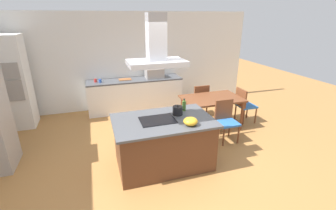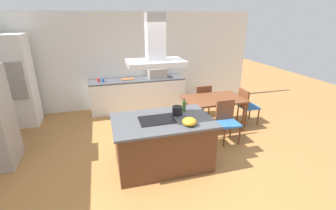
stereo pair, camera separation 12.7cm
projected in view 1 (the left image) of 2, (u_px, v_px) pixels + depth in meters
name	position (u px, v px, depth m)	size (l,w,h in m)	color
ground	(146.00, 129.00, 5.74)	(16.00, 16.00, 0.00)	#AD753D
wall_back	(131.00, 61.00, 6.82)	(7.20, 0.10, 2.70)	white
kitchen_island	(163.00, 142.00, 4.24)	(1.73, 1.11, 0.90)	#59331E
cooktop	(158.00, 120.00, 4.05)	(0.60, 0.44, 0.01)	black
tea_kettle	(178.00, 111.00, 4.26)	(0.23, 0.18, 0.19)	black
olive_oil_bottle	(184.00, 106.00, 4.44)	(0.07, 0.07, 0.24)	#47722D
mixing_bowl	(191.00, 121.00, 3.86)	(0.24, 0.24, 0.13)	gold
back_counter	(136.00, 95.00, 6.81)	(2.65, 0.62, 0.90)	white
countertop_microwave	(154.00, 73.00, 6.77)	(0.50, 0.38, 0.28)	#9E9993
coffee_mug_red	(96.00, 81.00, 6.36)	(0.08, 0.08, 0.09)	red
coffee_mug_blue	(100.00, 81.00, 6.34)	(0.08, 0.08, 0.09)	#2D56B2
cutting_board	(125.00, 79.00, 6.62)	(0.34, 0.24, 0.02)	#995B33
wall_oven_stack	(12.00, 83.00, 5.54)	(0.70, 0.66, 2.20)	white
dining_table	(212.00, 101.00, 5.65)	(1.40, 0.90, 0.75)	brown
chair_facing_island	(226.00, 118.00, 5.12)	(0.42, 0.42, 0.89)	#2D6BB7
chair_facing_back_wall	(200.00, 99.00, 6.30)	(0.42, 0.42, 0.89)	#2D6BB7
chair_at_right_end	(244.00, 103.00, 5.97)	(0.42, 0.42, 0.89)	#2D6BB7
range_hood	(156.00, 49.00, 3.63)	(0.90, 0.55, 0.78)	#ADADB2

